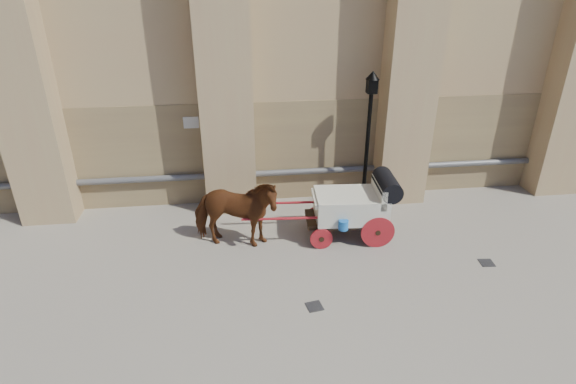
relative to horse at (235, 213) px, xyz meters
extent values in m
plane|color=slate|center=(0.92, -1.46, -0.92)|extent=(90.00, 90.00, 0.00)
cube|color=#8E794E|center=(2.92, 2.69, 0.58)|extent=(44.00, 0.35, 3.00)
cylinder|color=#59595B|center=(2.92, 2.42, -0.02)|extent=(42.00, 0.18, 0.18)
cube|color=beige|center=(-1.08, 2.51, 1.58)|extent=(0.42, 0.04, 0.32)
imported|color=brown|center=(0.00, 0.00, 0.00)|extent=(2.35, 1.45, 1.84)
cube|color=black|center=(2.83, 0.13, -0.41)|extent=(2.11, 1.07, 0.11)
cube|color=beige|center=(2.92, 0.12, -0.03)|extent=(1.85, 1.29, 0.65)
cube|color=beige|center=(3.62, 0.07, 0.34)|extent=(0.22, 1.17, 0.51)
cube|color=beige|center=(2.13, 0.18, 0.20)|extent=(0.40, 1.05, 0.09)
cylinder|color=black|center=(3.81, 0.06, 0.53)|extent=(0.60, 1.20, 0.52)
cylinder|color=maroon|center=(3.49, -0.50, -0.50)|extent=(0.84, 0.11, 0.84)
cylinder|color=maroon|center=(3.57, 0.66, -0.50)|extent=(0.84, 0.11, 0.84)
cylinder|color=maroon|center=(2.09, -0.40, -0.64)|extent=(0.56, 0.09, 0.56)
cylinder|color=maroon|center=(2.17, 0.76, -0.64)|extent=(0.56, 0.09, 0.56)
cylinder|color=maroon|center=(1.26, -0.18, -0.13)|extent=(2.24, 0.22, 0.07)
cylinder|color=maroon|center=(1.32, 0.66, -0.13)|extent=(2.24, 0.22, 0.07)
cylinder|color=blue|center=(2.60, -0.51, -0.22)|extent=(0.24, 0.24, 0.24)
cylinder|color=black|center=(3.75, 1.74, 0.74)|extent=(0.11, 0.11, 3.32)
cone|color=black|center=(3.75, 1.74, -0.76)|extent=(0.33, 0.33, 0.33)
cube|color=black|center=(3.75, 1.74, 2.63)|extent=(0.26, 0.26, 0.39)
cone|color=black|center=(3.75, 1.74, 2.90)|extent=(0.37, 0.37, 0.22)
cube|color=black|center=(1.54, -2.54, -0.91)|extent=(0.37, 0.37, 0.01)
cube|color=black|center=(5.88, -1.51, -0.91)|extent=(0.35, 0.35, 0.01)
camera|label=1|loc=(0.10, -9.72, 5.22)|focal=28.00mm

